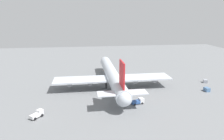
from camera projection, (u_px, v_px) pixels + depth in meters
name	position (u px, v px, depth m)	size (l,w,h in m)	color
ground_plane	(112.00, 86.00, 106.52)	(274.20, 274.20, 0.00)	slate
cargo_airplane	(112.00, 75.00, 104.64)	(68.55, 57.24, 18.76)	silver
pushback_tractor	(37.00, 114.00, 73.58)	(5.09, 4.54, 2.53)	silver
maintenance_van	(138.00, 101.00, 84.97)	(3.49, 5.68, 2.24)	silver
cargo_container_fore	(205.00, 81.00, 111.28)	(3.01, 2.68, 1.77)	#999EA8
cargo_container_aft	(207.00, 89.00, 98.80)	(2.85, 2.32, 1.84)	#4C729E
safety_cone_nose	(104.00, 70.00, 135.77)	(0.48, 0.48, 0.69)	orange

